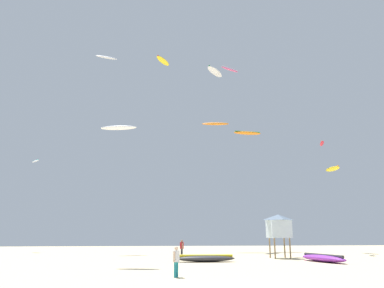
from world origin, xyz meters
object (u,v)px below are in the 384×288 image
kite_aloft_4 (119,128)px  kite_aloft_7 (230,69)px  lifeguard_tower (279,226)px  kite_aloft_3 (322,143)px  kite_aloft_0 (215,72)px  kite_aloft_1 (215,124)px  kite_aloft_6 (107,57)px  person_foreground (176,259)px  kite_aloft_9 (247,133)px  kite_aloft_2 (36,161)px  kite_aloft_8 (333,169)px  kite_grounded_near (206,258)px  kite_grounded_mid (323,258)px  person_midground (182,247)px  kite_aloft_5 (163,61)px

kite_aloft_4 → kite_aloft_7: size_ratio=1.11×
lifeguard_tower → kite_aloft_3: kite_aloft_3 is taller
kite_aloft_0 → kite_aloft_1: 9.07m
kite_aloft_0 → kite_aloft_4: (-12.20, -23.84, -16.71)m
kite_aloft_3 → kite_aloft_7: 15.05m
kite_aloft_4 → kite_aloft_6: 27.07m
person_foreground → kite_aloft_9: (12.54, 30.86, 16.10)m
kite_aloft_4 → kite_aloft_1: bearing=62.3°
kite_aloft_2 → kite_aloft_7: 30.08m
lifeguard_tower → kite_aloft_6: 34.24m
kite_aloft_6 → kite_aloft_8: (31.05, -3.90, -16.62)m
kite_grounded_near → kite_aloft_3: size_ratio=2.32×
kite_grounded_mid → kite_aloft_1: (-5.25, 21.01, 18.01)m
kite_aloft_0 → kite_aloft_2: size_ratio=2.16×
lifeguard_tower → kite_aloft_4: bearing=-156.0°
kite_aloft_7 → kite_grounded_mid: bearing=-69.1°
person_midground → kite_aloft_3: 22.29m
kite_aloft_0 → kite_aloft_2: kite_aloft_0 is taller
lifeguard_tower → kite_aloft_1: 22.32m
person_midground → kite_aloft_8: kite_aloft_8 is taller
person_foreground → kite_aloft_4: 13.32m
lifeguard_tower → kite_aloft_3: 15.08m
kite_aloft_2 → kite_aloft_1: bearing=-3.0°
kite_aloft_1 → person_midground: bearing=-113.8°
kite_aloft_4 → kite_grounded_mid: bearing=5.7°
lifeguard_tower → kite_grounded_near: bearing=-153.0°
kite_aloft_1 → kite_aloft_9: 5.04m
kite_grounded_mid → kite_aloft_9: kite_aloft_9 is taller
kite_aloft_7 → kite_aloft_2: bearing=159.2°
kite_aloft_8 → kite_aloft_7: bearing=-168.8°
kite_aloft_1 → kite_aloft_6: bearing=-173.3°
kite_aloft_7 → kite_aloft_3: bearing=-2.2°
kite_aloft_5 → kite_grounded_near: bearing=-63.3°
kite_aloft_8 → kite_aloft_0: bearing=154.4°
kite_grounded_near → kite_aloft_7: bearing=66.0°
kite_aloft_6 → kite_aloft_9: kite_aloft_6 is taller
person_midground → kite_aloft_7: bearing=24.7°
kite_aloft_3 → kite_aloft_6: (-28.26, 7.15, 14.00)m
kite_aloft_5 → kite_aloft_7: size_ratio=0.95×
kite_aloft_2 → kite_aloft_8: 41.17m
lifeguard_tower → kite_aloft_6: (-19.64, 14.01, 24.29)m
kite_aloft_0 → kite_aloft_1: (-0.28, -1.12, -9.00)m
person_midground → lifeguard_tower: 9.84m
person_foreground → person_midground: 17.28m
kite_aloft_3 → kite_aloft_6: size_ratio=0.66×
kite_grounded_mid → kite_aloft_2: size_ratio=2.75×
kite_aloft_0 → kite_aloft_1: size_ratio=1.05×
kite_grounded_mid → lifeguard_tower: bearing=110.5°
lifeguard_tower → kite_aloft_7: (-2.82, 7.31, 20.05)m
kite_aloft_9 → kite_aloft_6: bearing=-174.8°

